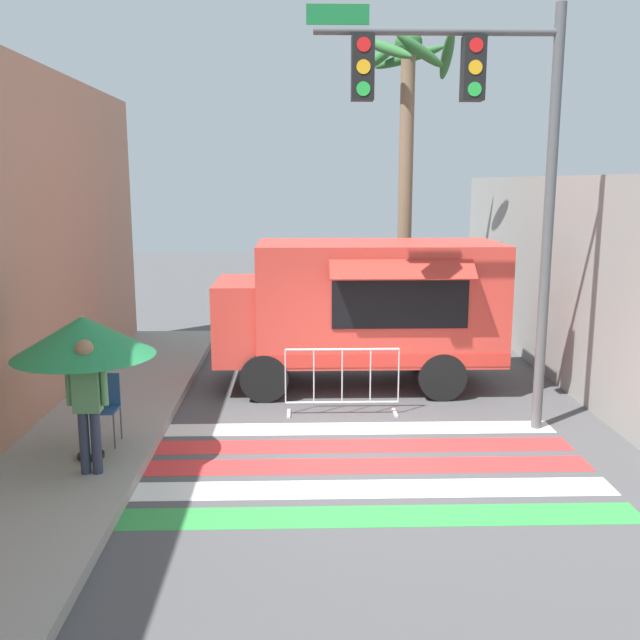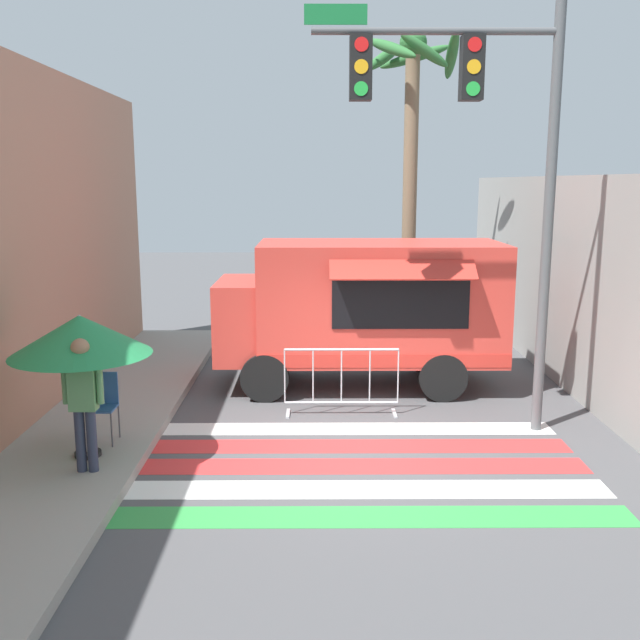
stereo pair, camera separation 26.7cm
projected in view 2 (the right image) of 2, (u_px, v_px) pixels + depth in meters
name	position (u px, v px, depth m)	size (l,w,h in m)	color
ground_plane	(354.00, 453.00, 10.32)	(60.00, 60.00, 0.00)	#4C4C4F
concrete_wall_right	(580.00, 287.00, 12.92)	(0.20, 16.00, 3.98)	gray
crosswalk_painted	(356.00, 466.00, 9.84)	(6.40, 3.60, 0.01)	green
food_truck	(358.00, 305.00, 13.45)	(5.31, 2.59, 2.76)	#D13D33
traffic_signal_pole	(476.00, 134.00, 10.43)	(3.74, 0.29, 6.39)	#515456
patio_umbrella	(80.00, 336.00, 9.49)	(1.88, 1.88, 1.97)	black
folding_chair	(102.00, 400.00, 10.31)	(0.42, 0.42, 1.00)	#4C4C51
vendor_person	(83.00, 396.00, 9.11)	(0.53, 0.23, 1.77)	#2D3347
barricade_front	(341.00, 382.00, 11.94)	(1.93, 0.44, 1.14)	#B7BABF
palm_tree	(411.00, 131.00, 15.86)	(2.15, 2.19, 7.13)	#7A664C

